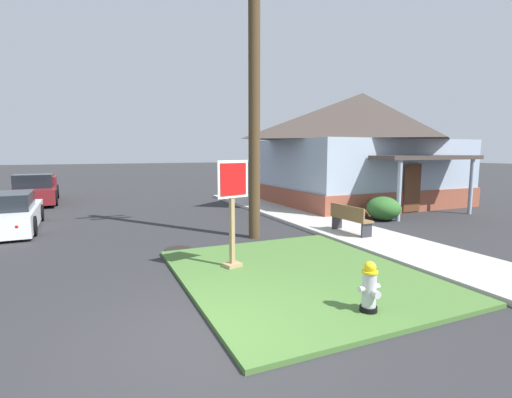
# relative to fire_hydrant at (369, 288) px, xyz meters

# --- Properties ---
(ground_plane) EXTENTS (160.00, 160.00, 0.00)m
(ground_plane) POSITION_rel_fire_hydrant_xyz_m (-2.52, 0.26, -0.46)
(ground_plane) COLOR #2B2B2D
(grass_corner_patch) EXTENTS (4.69, 5.58, 0.08)m
(grass_corner_patch) POSITION_rel_fire_hydrant_xyz_m (-0.04, 2.10, -0.42)
(grass_corner_patch) COLOR #477033
(grass_corner_patch) RESTS_ON ground
(sidewalk_strip) EXTENTS (2.20, 18.21, 0.12)m
(sidewalk_strip) POSITION_rel_fire_hydrant_xyz_m (3.51, 6.65, -0.40)
(sidewalk_strip) COLOR #B2AFA8
(sidewalk_strip) RESTS_ON ground
(fire_hydrant) EXTENTS (0.38, 0.34, 0.81)m
(fire_hydrant) POSITION_rel_fire_hydrant_xyz_m (0.00, 0.00, 0.00)
(fire_hydrant) COLOR black
(fire_hydrant) RESTS_ON grass_corner_patch
(stop_sign) EXTENTS (0.76, 0.37, 2.31)m
(stop_sign) POSITION_rel_fire_hydrant_xyz_m (-1.16, 3.01, 0.79)
(stop_sign) COLOR #A3845B
(stop_sign) RESTS_ON grass_corner_patch
(manhole_cover) EXTENTS (0.70, 0.70, 0.02)m
(manhole_cover) POSITION_rel_fire_hydrant_xyz_m (-1.87, 5.25, -0.45)
(manhole_cover) COLOR black
(manhole_cover) RESTS_ON ground
(parked_sedan_white) EXTENTS (1.97, 4.54, 1.25)m
(parked_sedan_white) POSITION_rel_fire_hydrant_xyz_m (-6.46, 9.93, 0.08)
(parked_sedan_white) COLOR silver
(parked_sedan_white) RESTS_ON ground
(pickup_truck_maroon) EXTENTS (2.19, 5.37, 1.48)m
(pickup_truck_maroon) POSITION_rel_fire_hydrant_xyz_m (-6.46, 17.04, 0.16)
(pickup_truck_maroon) COLOR maroon
(pickup_truck_maroon) RESTS_ON ground
(street_bench) EXTENTS (0.46, 1.51, 0.85)m
(street_bench) POSITION_rel_fire_hydrant_xyz_m (3.20, 4.60, 0.13)
(street_bench) COLOR brown
(street_bench) RESTS_ON sidewalk_strip
(utility_pole) EXTENTS (1.73, 0.34, 8.72)m
(utility_pole) POSITION_rel_fire_hydrant_xyz_m (0.52, 5.66, 4.05)
(utility_pole) COLOR #4C3823
(utility_pole) RESTS_ON ground
(corner_house) EXTENTS (9.08, 8.22, 5.40)m
(corner_house) POSITION_rel_fire_hydrant_xyz_m (8.43, 10.52, 2.31)
(corner_house) COLOR brown
(corner_house) RESTS_ON ground
(shrub_near_porch) EXTENTS (1.25, 1.25, 0.90)m
(shrub_near_porch) POSITION_rel_fire_hydrant_xyz_m (6.13, 6.33, -0.01)
(shrub_near_porch) COLOR #30662A
(shrub_near_porch) RESTS_ON ground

